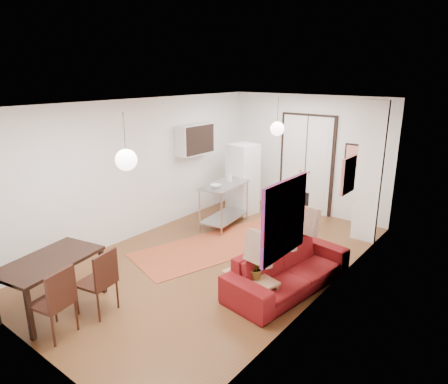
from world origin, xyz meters
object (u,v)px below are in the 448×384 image
Objects in this scene: coffee_table at (250,279)px; black_side_chair at (304,205)px; kitchen_counter at (224,198)px; sofa at (289,269)px; dining_chair_far at (58,293)px; dining_table at (49,265)px; dining_chair_near at (101,274)px; fridge at (243,179)px.

black_side_chair is at bearing 103.13° from coffee_table.
kitchen_counter is (-2.26, 2.22, 0.32)m from coffee_table.
black_side_chair is at bearing 30.12° from sofa.
dining_chair_far is 5.51m from black_side_chair.
dining_chair_far is (0.69, -4.48, -0.08)m from kitchen_counter.
dining_table is at bearing -96.78° from kitchen_counter.
sofa is at bearing 107.81° from black_side_chair.
dining_chair_near is 0.68m from dining_chair_far.
coffee_table is at bearing -44.63° from fridge.
coffee_table is 2.76m from dining_chair_far.
dining_chair_near is 1.06× the size of black_side_chair.
dining_chair_near is (0.87, -4.77, -0.30)m from fridge.
fridge is 4.86m from dining_chair_near.
coffee_table is at bearing 163.15° from sofa.
coffee_table is 0.96× the size of dining_chair_far.
sofa is 1.70× the size of kitchen_counter.
dining_chair_near is (-1.57, -1.58, 0.24)m from coffee_table.
dining_table is 0.66m from dining_chair_far.
coffee_table is at bearing -52.50° from kitchen_counter.
sofa is at bearing 47.39° from dining_table.
fridge reaches higher than sofa.
black_side_chair is (0.83, 4.77, -0.03)m from dining_chair_near.
dining_chair_near is (0.69, -3.80, -0.08)m from kitchen_counter.
dining_chair_far is (0.87, -5.45, -0.30)m from fridge.
dining_chair_near reaches higher than sofa.
fridge is at bearing 127.37° from coffee_table.
dining_table is 5.41m from black_side_chair.
fridge is 1.87× the size of black_side_chair.
sofa is 1.47× the size of dining_table.
fridge reaches higher than coffee_table.
dining_chair_near is (0.60, 0.45, -0.14)m from dining_table.
dining_table is at bearing -122.37° from dining_chair_far.
kitchen_counter is 4.53m from dining_chair_far.
coffee_table is at bearing 98.53° from black_side_chair.
fridge is 5.23m from dining_table.
kitchen_counter is at bearing 91.22° from dining_table.
kitchen_counter is at bearing 66.30° from sofa.
sofa is 3.67m from dining_table.
dining_table is at bearing -64.66° from dining_chair_near.
dining_chair_near is at bearing 75.58° from black_side_chair.
dining_table is at bearing -136.93° from coffee_table.
fridge is 5.53m from dining_chair_far.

